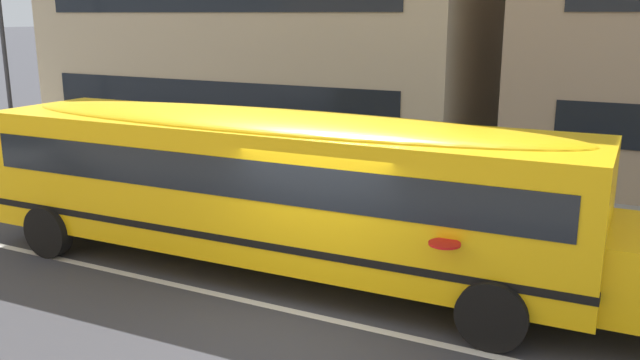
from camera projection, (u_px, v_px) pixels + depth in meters
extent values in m
plane|color=#38383D|center=(309.00, 315.00, 10.38)|extent=(400.00, 400.00, 0.00)
cube|color=gray|center=(448.00, 199.00, 16.81)|extent=(120.00, 3.00, 0.01)
cube|color=silver|center=(309.00, 315.00, 10.38)|extent=(110.00, 0.16, 0.01)
cube|color=yellow|center=(271.00, 184.00, 11.83)|extent=(11.09, 2.75, 2.21)
cube|color=black|center=(46.00, 198.00, 14.42)|extent=(0.25, 2.51, 0.36)
cube|color=black|center=(271.00, 162.00, 11.73)|extent=(10.43, 2.77, 0.64)
cube|color=black|center=(272.00, 220.00, 11.99)|extent=(11.11, 2.78, 0.12)
ellipsoid|color=yellow|center=(270.00, 122.00, 11.56)|extent=(10.64, 2.54, 0.36)
cylinder|color=red|center=(445.00, 244.00, 9.11)|extent=(0.45, 0.45, 0.03)
cylinder|color=black|center=(523.00, 257.00, 11.42)|extent=(1.01, 0.30, 1.00)
cylinder|color=black|center=(492.00, 315.00, 9.23)|extent=(1.01, 0.30, 1.00)
cylinder|color=black|center=(137.00, 200.00, 14.97)|extent=(1.01, 0.30, 1.00)
cylinder|color=black|center=(48.00, 231.00, 12.78)|extent=(1.01, 0.30, 1.00)
cylinder|color=#38383D|center=(5.00, 54.00, 22.00)|extent=(0.14, 0.14, 6.50)
cube|color=black|center=(209.00, 98.00, 21.31)|extent=(12.86, 0.04, 1.10)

